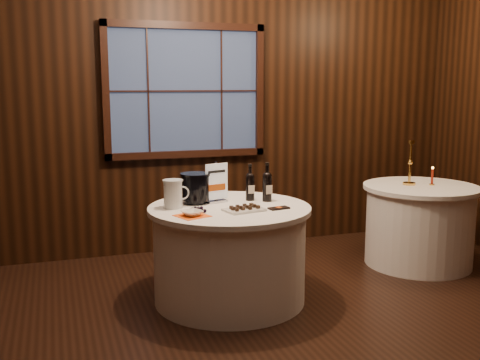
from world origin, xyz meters
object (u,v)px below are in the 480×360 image
object	(u,v)px
main_table	(230,253)
side_table	(419,225)
sign_stand	(216,189)
grape_bunch	(198,210)
glass_pitcher	(173,194)
red_candle	(432,178)
port_bottle_left	(250,185)
port_bottle_right	(267,185)
brass_candlestick	(410,169)
chocolate_plate	(244,209)
cracker_bowl	(192,213)
chocolate_box	(279,208)
ice_bucket	(195,187)

from	to	relation	value
main_table	side_table	distance (m)	2.02
sign_stand	grape_bunch	size ratio (longest dim) A/B	1.80
glass_pitcher	red_candle	world-z (taller)	glass_pitcher
glass_pitcher	grape_bunch	bearing A→B (deg)	-50.66
side_table	port_bottle_left	xyz separation A→B (m)	(-1.77, -0.13, 0.51)
side_table	port_bottle_right	xyz separation A→B (m)	(-1.65, -0.21, 0.52)
side_table	sign_stand	distance (m)	2.12
brass_candlestick	red_candle	distance (m)	0.23
chocolate_plate	brass_candlestick	world-z (taller)	brass_candlestick
port_bottle_left	grape_bunch	xyz separation A→B (m)	(-0.52, -0.29, -0.11)
brass_candlestick	main_table	bearing A→B (deg)	-168.99
cracker_bowl	chocolate_box	bearing A→B (deg)	1.46
port_bottle_left	brass_candlestick	distance (m)	1.70
ice_bucket	cracker_bowl	world-z (taller)	ice_bucket
glass_pitcher	brass_candlestick	distance (m)	2.36
grape_bunch	side_table	bearing A→B (deg)	10.54
grape_bunch	red_candle	xyz separation A→B (m)	(2.39, 0.41, 0.05)
port_bottle_right	cracker_bowl	world-z (taller)	port_bottle_right
brass_candlestick	chocolate_plate	bearing A→B (deg)	-163.09
glass_pitcher	cracker_bowl	world-z (taller)	glass_pitcher
glass_pitcher	brass_candlestick	size ratio (longest dim) A/B	0.52
sign_stand	port_bottle_right	distance (m)	0.42
sign_stand	brass_candlestick	distance (m)	1.98
chocolate_plate	glass_pitcher	bearing A→B (deg)	151.03
side_table	chocolate_plate	xyz separation A→B (m)	(-1.94, -0.49, 0.40)
port_bottle_left	red_candle	distance (m)	1.88
grape_bunch	red_candle	world-z (taller)	red_candle
chocolate_plate	cracker_bowl	distance (m)	0.41
grape_bunch	brass_candlestick	xyz separation A→B (m)	(2.20, 0.50, 0.13)
sign_stand	ice_bucket	size ratio (longest dim) A/B	1.35
port_bottle_left	chocolate_box	bearing A→B (deg)	-73.94
side_table	port_bottle_left	bearing A→B (deg)	-175.70
port_bottle_right	grape_bunch	bearing A→B (deg)	-167.64
port_bottle_right	brass_candlestick	world-z (taller)	brass_candlestick
ice_bucket	chocolate_box	size ratio (longest dim) A/B	1.54
grape_bunch	main_table	bearing A→B (deg)	23.68
side_table	sign_stand	xyz separation A→B (m)	(-2.06, -0.13, 0.49)
brass_candlestick	port_bottle_right	bearing A→B (deg)	-169.68
chocolate_box	cracker_bowl	world-z (taller)	cracker_bowl
chocolate_box	cracker_bowl	distance (m)	0.69
port_bottle_left	glass_pitcher	distance (m)	0.67
main_table	side_table	world-z (taller)	same
sign_stand	red_candle	bearing A→B (deg)	-12.76
grape_bunch	glass_pitcher	xyz separation A→B (m)	(-0.14, 0.20, 0.09)
grape_bunch	port_bottle_right	bearing A→B (deg)	18.51
main_table	brass_candlestick	bearing A→B (deg)	11.01
side_table	glass_pitcher	distance (m)	2.49
main_table	grape_bunch	distance (m)	0.51
side_table	port_bottle_left	size ratio (longest dim) A/B	3.56
chocolate_plate	chocolate_box	distance (m)	0.28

